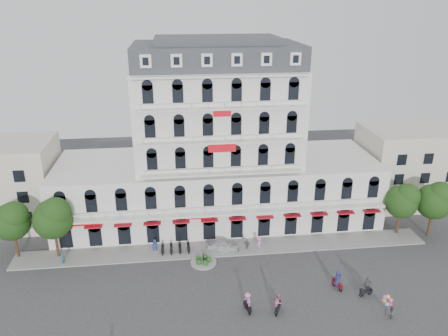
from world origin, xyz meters
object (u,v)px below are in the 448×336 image
parked_car (223,246)px  balloon_vendor (389,307)px  rider_northeast (367,286)px  rider_center (248,302)px  rider_east (338,280)px  rider_southwest (278,303)px

parked_car → balloon_vendor: size_ratio=1.68×
rider_northeast → rider_center: rider_northeast is taller
rider_east → rider_northeast: bearing=-140.6°
rider_southwest → rider_northeast: bearing=-54.7°
rider_northeast → rider_center: size_ratio=1.02×
rider_northeast → rider_center: bearing=-9.5°
parked_car → balloon_vendor: balloon_vendor is taller
parked_car → rider_east: bearing=-113.7°
rider_east → rider_northeast: 3.11m
parked_car → rider_southwest: (4.25, -12.45, 0.53)m
rider_southwest → rider_center: size_ratio=1.02×
rider_southwest → balloon_vendor: size_ratio=0.97×
rider_center → balloon_vendor: bearing=66.8°
rider_northeast → rider_center: 13.36m
rider_southwest → balloon_vendor: balloon_vendor is taller
rider_southwest → rider_northeast: rider_southwest is taller
rider_southwest → balloon_vendor: (11.01, -2.02, 0.09)m
rider_center → rider_east: bearing=90.9°
rider_northeast → rider_center: (-13.31, -1.05, 0.05)m
parked_car → balloon_vendor: 21.03m
rider_center → balloon_vendor: 14.33m
rider_northeast → parked_car: bearing=-50.8°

